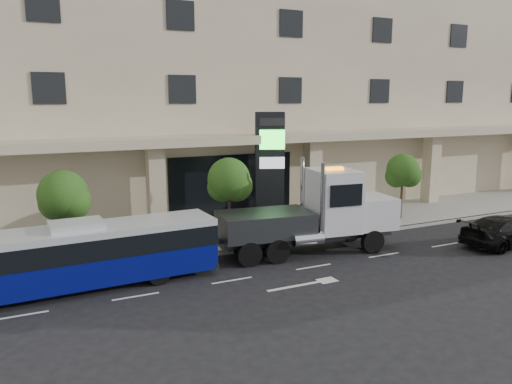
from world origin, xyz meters
TOP-DOWN VIEW (x-y plane):
  - ground at (0.00, 0.00)m, footprint 120.00×120.00m
  - sidewalk at (0.00, 5.00)m, footprint 120.00×6.00m
  - curb at (0.00, 2.00)m, footprint 120.00×0.30m
  - convention_center at (-0.00, 15.42)m, footprint 60.00×17.60m
  - tree_left at (-9.97, 3.59)m, footprint 2.27×2.20m
  - tree_mid at (-1.97, 3.59)m, footprint 2.28×2.20m
  - tree_right at (9.53, 3.59)m, footprint 2.10×2.00m
  - city_bus at (-9.82, 0.19)m, footprint 11.06×2.77m
  - tow_truck at (1.32, 0.46)m, footprint 10.14×3.49m
  - black_sedan at (10.73, -2.89)m, footprint 5.39×2.32m
  - signage_pylon at (1.32, 5.51)m, footprint 1.74×1.14m

SIDE VIEW (x-z plane):
  - ground at x=0.00m, z-range 0.00..0.00m
  - sidewalk at x=0.00m, z-range 0.00..0.15m
  - curb at x=0.00m, z-range 0.00..0.15m
  - black_sedan at x=10.73m, z-range 0.00..1.55m
  - city_bus at x=-9.82m, z-range 0.02..2.80m
  - tow_truck at x=1.32m, z-range -0.41..4.18m
  - tree_right at x=9.53m, z-range 1.01..5.06m
  - tree_left at x=-9.97m, z-range 1.00..5.22m
  - tree_mid at x=-1.97m, z-range 1.07..5.45m
  - signage_pylon at x=1.32m, z-range 0.20..6.80m
  - convention_center at x=0.00m, z-range -0.03..19.97m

